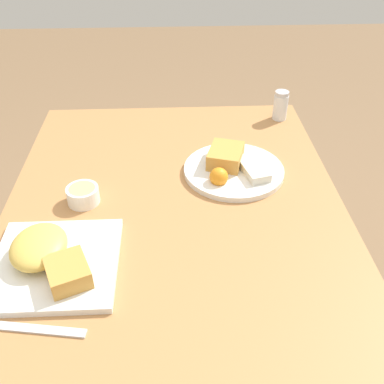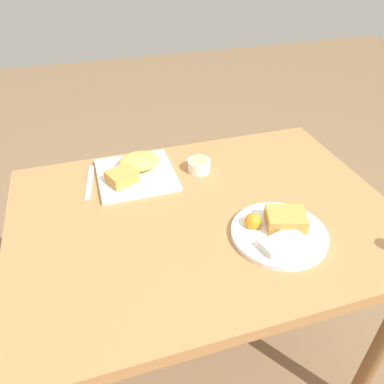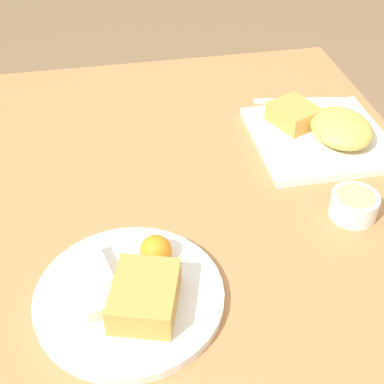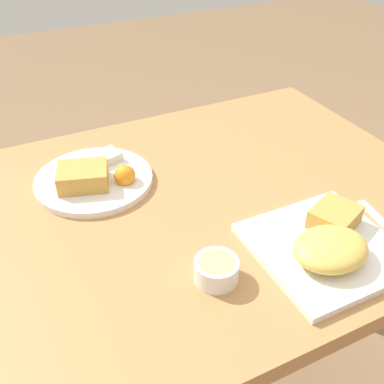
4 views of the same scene
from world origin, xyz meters
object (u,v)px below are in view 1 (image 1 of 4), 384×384
(plate_oval_far, at_px, (234,167))
(plate_square_near, at_px, (53,258))
(salt_shaker, at_px, (282,107))
(sauce_ramekin, at_px, (85,195))
(butter_knife, at_px, (35,329))

(plate_oval_far, bearing_deg, plate_square_near, -51.65)
(plate_square_near, relative_size, salt_shaker, 2.73)
(sauce_ramekin, bearing_deg, plate_oval_far, 106.19)
(salt_shaker, bearing_deg, butter_knife, -37.55)
(sauce_ramekin, bearing_deg, butter_knife, -5.71)
(sauce_ramekin, bearing_deg, salt_shaker, 126.20)
(butter_knife, bearing_deg, plate_square_near, 97.68)
(plate_square_near, xyz_separation_m, plate_oval_far, (-0.30, 0.38, -0.01))
(plate_square_near, relative_size, plate_oval_far, 0.96)
(sauce_ramekin, distance_m, salt_shaker, 0.65)
(plate_oval_far, height_order, salt_shaker, salt_shaker)
(salt_shaker, bearing_deg, sauce_ramekin, -53.80)
(salt_shaker, bearing_deg, plate_oval_far, -31.84)
(plate_square_near, height_order, salt_shaker, salt_shaker)
(butter_knife, bearing_deg, plate_oval_far, 58.22)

